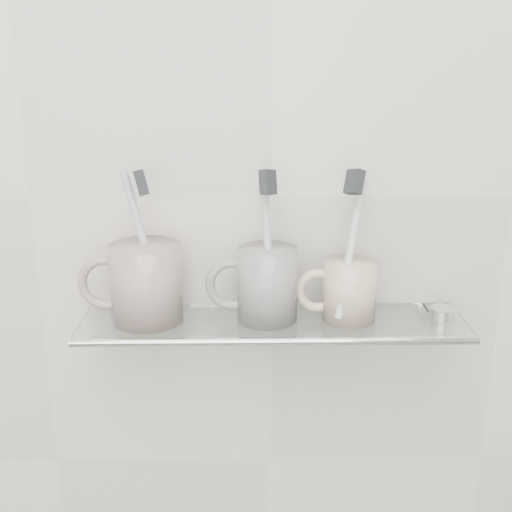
{
  "coord_description": "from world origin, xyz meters",
  "views": [
    {
      "loc": [
        -0.04,
        0.27,
        1.43
      ],
      "look_at": [
        -0.02,
        1.04,
        1.19
      ],
      "focal_mm": 45.0,
      "sensor_mm": 36.0,
      "label": 1
    }
  ],
  "objects_px": {
    "shelf_glass": "(273,323)",
    "mug_right": "(349,290)",
    "mug_left": "(147,283)",
    "mug_center": "(267,284)"
  },
  "relations": [
    {
      "from": "mug_center",
      "to": "mug_right",
      "type": "xyz_separation_m",
      "value": [
        0.11,
        0.0,
        -0.01
      ]
    },
    {
      "from": "shelf_glass",
      "to": "mug_center",
      "type": "height_order",
      "value": "mug_center"
    },
    {
      "from": "shelf_glass",
      "to": "mug_left",
      "type": "xyz_separation_m",
      "value": [
        -0.16,
        0.0,
        0.06
      ]
    },
    {
      "from": "shelf_glass",
      "to": "mug_right",
      "type": "height_order",
      "value": "mug_right"
    },
    {
      "from": "shelf_glass",
      "to": "mug_right",
      "type": "relative_size",
      "value": 6.38
    },
    {
      "from": "mug_right",
      "to": "mug_left",
      "type": "bearing_deg",
      "value": 174.44
    },
    {
      "from": "mug_left",
      "to": "mug_center",
      "type": "relative_size",
      "value": 1.06
    },
    {
      "from": "mug_center",
      "to": "mug_right",
      "type": "bearing_deg",
      "value": 19.04
    },
    {
      "from": "shelf_glass",
      "to": "mug_left",
      "type": "relative_size",
      "value": 4.9
    },
    {
      "from": "mug_right",
      "to": "mug_center",
      "type": "bearing_deg",
      "value": 174.44
    }
  ]
}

